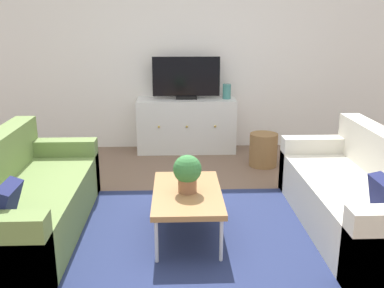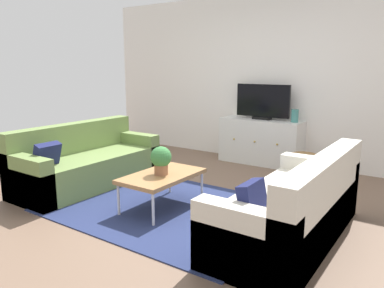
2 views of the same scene
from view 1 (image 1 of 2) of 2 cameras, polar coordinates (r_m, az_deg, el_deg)
name	(u,v)px [view 1 (image 1 of 2)]	position (r m, az deg, el deg)	size (l,w,h in m)	color
ground_plane	(193,225)	(3.89, 0.19, -10.59)	(10.00, 10.00, 0.00)	brown
wall_back	(186,49)	(6.04, -0.85, 12.28)	(6.40, 0.12, 2.70)	white
area_rug	(194,233)	(3.75, 0.29, -11.53)	(2.50, 1.90, 0.01)	navy
couch_left_side	(21,204)	(3.89, -21.49, -7.27)	(0.80, 1.94, 0.81)	olive
couch_right_side	(362,198)	(4.00, 21.37, -6.62)	(0.80, 1.94, 0.81)	beige
coffee_table	(187,195)	(3.58, -0.63, -6.64)	(0.56, 0.95, 0.39)	#A37547
potted_plant	(187,172)	(3.50, -0.61, -3.66)	(0.23, 0.23, 0.31)	#936042
tv_console	(187,125)	(5.91, -0.71, 2.48)	(1.31, 0.47, 0.72)	silver
flat_screen_tv	(186,78)	(5.82, -0.73, 8.60)	(0.89, 0.16, 0.56)	black
glass_vase	(227,91)	(5.86, 4.56, 6.87)	(0.11, 0.11, 0.20)	teal
wicker_basket	(263,150)	(5.41, 9.31, -0.74)	(0.34, 0.34, 0.41)	olive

